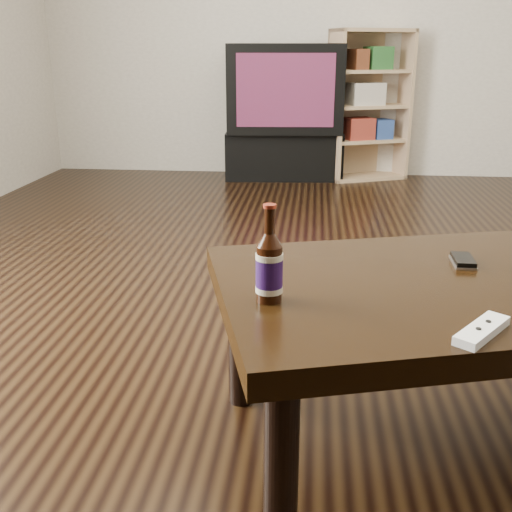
# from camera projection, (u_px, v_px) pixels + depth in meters

# --- Properties ---
(floor) EXTENTS (5.00, 6.00, 0.01)m
(floor) POSITION_uv_depth(u_px,v_px,m) (361.00, 320.00, 2.40)
(floor) COLOR black
(floor) RESTS_ON ground
(wall_back) EXTENTS (5.00, 0.02, 2.70)m
(wall_back) POSITION_uv_depth(u_px,v_px,m) (346.00, 7.00, 4.79)
(wall_back) COLOR #B2A89D
(wall_back) RESTS_ON ground
(tv_stand) EXTENTS (0.99, 0.54, 0.38)m
(tv_stand) POSITION_uv_depth(u_px,v_px,m) (284.00, 154.00, 5.03)
(tv_stand) COLOR black
(tv_stand) RESTS_ON floor
(tv) EXTENTS (0.95, 0.63, 0.69)m
(tv) POSITION_uv_depth(u_px,v_px,m) (285.00, 88.00, 4.86)
(tv) COLOR black
(tv) RESTS_ON tv_stand
(bookshelf) EXTENTS (0.70, 0.51, 1.18)m
(bookshelf) POSITION_uv_depth(u_px,v_px,m) (367.00, 103.00, 4.86)
(bookshelf) COLOR tan
(bookshelf) RESTS_ON floor
(coffee_table) EXTENTS (1.41, 1.05, 0.47)m
(coffee_table) POSITION_uv_depth(u_px,v_px,m) (468.00, 301.00, 1.53)
(coffee_table) COLOR black
(coffee_table) RESTS_ON floor
(beer_bottle) EXTENTS (0.07, 0.07, 0.23)m
(beer_bottle) POSITION_uv_depth(u_px,v_px,m) (269.00, 268.00, 1.35)
(beer_bottle) COLOR black
(beer_bottle) RESTS_ON coffee_table
(phone) EXTENTS (0.06, 0.11, 0.02)m
(phone) POSITION_uv_depth(u_px,v_px,m) (463.00, 261.00, 1.61)
(phone) COLOR #AFAEB1
(phone) RESTS_ON coffee_table
(remote) EXTENTS (0.14, 0.16, 0.02)m
(remote) POSITION_uv_depth(u_px,v_px,m) (482.00, 330.00, 1.20)
(remote) COLOR white
(remote) RESTS_ON coffee_table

